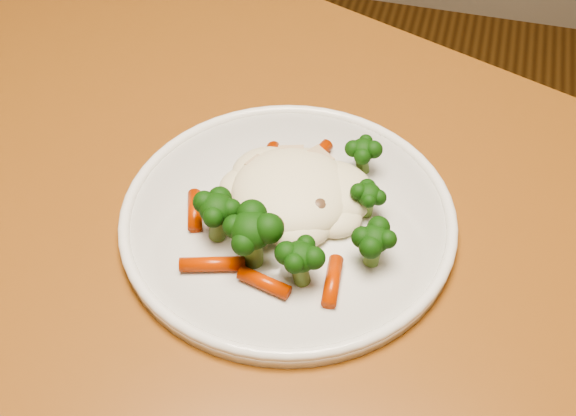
# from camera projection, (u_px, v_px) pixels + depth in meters

# --- Properties ---
(dining_table) EXTENTS (1.31, 1.10, 0.75)m
(dining_table) POSITION_uv_depth(u_px,v_px,m) (203.00, 299.00, 0.71)
(dining_table) COLOR #915521
(dining_table) RESTS_ON ground
(plate) EXTENTS (0.29, 0.29, 0.01)m
(plate) POSITION_uv_depth(u_px,v_px,m) (288.00, 219.00, 0.63)
(plate) COLOR white
(plate) RESTS_ON dining_table
(meal) EXTENTS (0.19, 0.18, 0.05)m
(meal) POSITION_uv_depth(u_px,v_px,m) (291.00, 201.00, 0.60)
(meal) COLOR #FBF1C8
(meal) RESTS_ON plate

